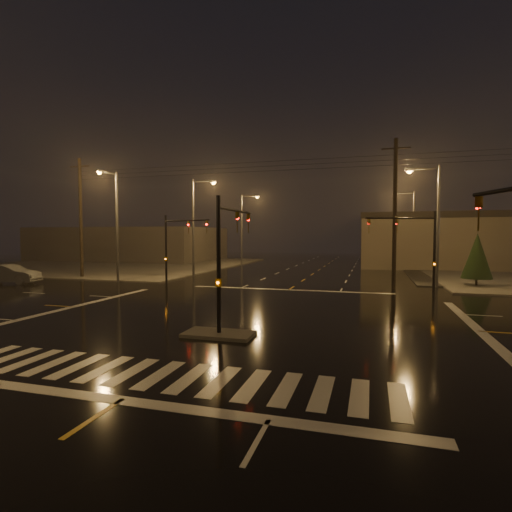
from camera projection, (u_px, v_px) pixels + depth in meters
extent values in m
plane|color=black|center=(247.00, 317.00, 20.99)|extent=(140.00, 140.00, 0.00)
cube|color=#43413C|center=(113.00, 264.00, 58.11)|extent=(36.00, 36.00, 0.12)
cube|color=#43413C|center=(219.00, 334.00, 17.15)|extent=(3.00, 1.60, 0.15)
cube|color=beige|center=(160.00, 375.00, 12.35)|extent=(15.00, 2.60, 0.01)
cube|color=beige|center=(121.00, 400.00, 10.44)|extent=(16.00, 0.50, 0.01)
cube|color=beige|center=(289.00, 290.00, 31.54)|extent=(16.00, 0.50, 0.01)
cube|color=#423B3A|center=(130.00, 244.00, 70.86)|extent=(30.00, 18.00, 5.60)
cylinder|color=black|center=(219.00, 266.00, 16.99)|extent=(0.18, 0.18, 6.00)
cylinder|color=black|center=(236.00, 211.00, 19.02)|extent=(0.12, 4.50, 0.12)
imported|color=#594707|center=(248.00, 214.00, 20.97)|extent=(0.16, 0.20, 1.00)
cube|color=#594707|center=(219.00, 283.00, 17.03)|extent=(0.25, 0.18, 0.35)
cylinder|color=black|center=(434.00, 254.00, 27.98)|extent=(0.18, 0.18, 6.00)
cylinder|color=black|center=(400.00, 218.00, 27.68)|extent=(4.74, 1.82, 0.12)
imported|color=#594707|center=(369.00, 219.00, 27.53)|extent=(0.24, 0.22, 1.00)
cube|color=#594707|center=(434.00, 264.00, 28.01)|extent=(0.25, 0.18, 0.35)
cylinder|color=black|center=(166.00, 251.00, 33.82)|extent=(0.18, 0.18, 6.00)
cylinder|color=black|center=(187.00, 221.00, 32.22)|extent=(4.74, 1.82, 0.12)
imported|color=#594707|center=(207.00, 221.00, 30.89)|extent=(0.24, 0.22, 1.00)
cube|color=#594707|center=(166.00, 259.00, 33.86)|extent=(0.25, 0.18, 0.35)
imported|color=#594707|center=(479.00, 196.00, 11.50)|extent=(0.22, 0.24, 1.00)
cylinder|color=#38383A|center=(193.00, 229.00, 41.19)|extent=(0.24, 0.24, 10.00)
cylinder|color=#38383A|center=(204.00, 181.00, 40.60)|extent=(2.40, 0.14, 0.14)
cube|color=#38383A|center=(214.00, 181.00, 40.30)|extent=(0.70, 0.30, 0.18)
sphere|color=#FF9B2D|center=(214.00, 183.00, 40.31)|extent=(0.32, 0.32, 0.32)
cylinder|color=#38383A|center=(242.00, 230.00, 56.53)|extent=(0.24, 0.24, 10.00)
cylinder|color=#38383A|center=(250.00, 196.00, 55.95)|extent=(2.40, 0.14, 0.14)
cube|color=#38383A|center=(257.00, 196.00, 55.64)|extent=(0.70, 0.30, 0.18)
sphere|color=#FF9B2D|center=(257.00, 197.00, 55.65)|extent=(0.32, 0.32, 0.32)
cylinder|color=#38383A|center=(438.00, 227.00, 32.87)|extent=(0.24, 0.24, 10.00)
cylinder|color=#38383A|center=(424.00, 169.00, 32.95)|extent=(2.40, 0.14, 0.14)
cube|color=#38383A|center=(409.00, 170.00, 33.26)|extent=(0.70, 0.30, 0.18)
sphere|color=#FF9B2D|center=(409.00, 172.00, 33.27)|extent=(0.32, 0.32, 0.32)
cylinder|color=#38383A|center=(414.00, 230.00, 52.05)|extent=(0.24, 0.24, 10.00)
cylinder|color=#38383A|center=(405.00, 193.00, 52.13)|extent=(2.40, 0.14, 0.14)
cube|color=#38383A|center=(396.00, 194.00, 52.44)|extent=(0.70, 0.30, 0.18)
sphere|color=#FF9B2D|center=(396.00, 195.00, 52.45)|extent=(0.32, 0.32, 0.32)
cylinder|color=#38383A|center=(117.00, 228.00, 36.21)|extent=(0.24, 0.24, 10.00)
cylinder|color=#38383A|center=(108.00, 172.00, 34.81)|extent=(0.14, 2.40, 0.14)
cube|color=#38383A|center=(99.00, 171.00, 33.75)|extent=(0.30, 0.70, 0.18)
sphere|color=#FF9B2D|center=(99.00, 173.00, 33.76)|extent=(0.32, 0.32, 0.32)
cylinder|color=black|center=(81.00, 219.00, 40.22)|extent=(0.32, 0.32, 12.00)
cube|color=black|center=(80.00, 167.00, 39.95)|extent=(2.20, 0.12, 0.12)
cylinder|color=black|center=(395.00, 214.00, 31.87)|extent=(0.32, 0.32, 12.00)
cube|color=black|center=(396.00, 148.00, 31.60)|extent=(2.20, 0.12, 0.12)
cylinder|color=black|center=(476.00, 283.00, 33.44)|extent=(0.18, 0.18, 0.70)
cone|color=black|center=(477.00, 256.00, 33.32)|extent=(2.42, 2.42, 3.78)
imported|color=slate|center=(9.00, 274.00, 35.45)|extent=(5.49, 2.86, 1.72)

